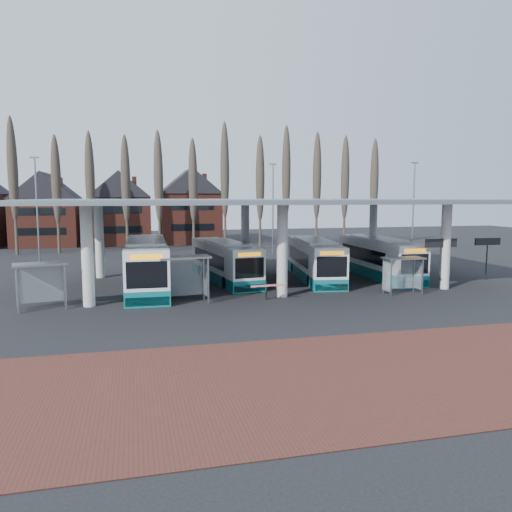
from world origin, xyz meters
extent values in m
plane|color=black|center=(0.00, 0.00, 0.00)|extent=(140.00, 140.00, 0.00)
cube|color=#542721|center=(0.00, -12.00, 0.01)|extent=(70.00, 10.00, 0.03)
cylinder|color=silver|center=(-12.00, 2.50, 3.00)|extent=(0.70, 0.70, 6.00)
cylinder|color=silver|center=(-12.00, 13.50, 3.00)|extent=(0.70, 0.70, 6.00)
cylinder|color=silver|center=(0.00, 2.50, 3.00)|extent=(0.70, 0.70, 6.00)
cylinder|color=silver|center=(0.00, 13.50, 3.00)|extent=(0.70, 0.70, 6.00)
cylinder|color=silver|center=(12.00, 2.50, 3.00)|extent=(0.70, 0.70, 6.00)
cylinder|color=silver|center=(12.00, 13.50, 3.00)|extent=(0.70, 0.70, 6.00)
cube|color=gray|center=(0.00, 8.00, 6.25)|extent=(32.00, 16.00, 0.12)
cube|color=silver|center=(0.00, 8.00, 6.32)|extent=(31.50, 15.50, 0.04)
cone|color=#473D33|center=(-22.00, 33.00, 7.25)|extent=(0.36, 0.36, 14.50)
ellipsoid|color=#473D33|center=(-22.00, 33.00, 8.99)|extent=(1.10, 1.10, 11.02)
cone|color=#473D33|center=(-18.00, 33.00, 7.25)|extent=(0.36, 0.36, 14.50)
ellipsoid|color=#473D33|center=(-18.00, 33.00, 8.99)|extent=(1.10, 1.10, 11.02)
cone|color=#473D33|center=(-14.00, 33.00, 7.25)|extent=(0.36, 0.36, 14.50)
ellipsoid|color=#473D33|center=(-14.00, 33.00, 8.99)|extent=(1.10, 1.10, 11.02)
cone|color=#473D33|center=(-10.00, 33.00, 7.25)|extent=(0.36, 0.36, 14.50)
ellipsoid|color=#473D33|center=(-10.00, 33.00, 8.99)|extent=(1.10, 1.10, 11.02)
cone|color=#473D33|center=(-6.00, 33.00, 7.25)|extent=(0.36, 0.36, 14.50)
ellipsoid|color=#473D33|center=(-6.00, 33.00, 8.99)|extent=(1.10, 1.10, 11.02)
cone|color=#473D33|center=(-2.00, 33.00, 7.25)|extent=(0.36, 0.36, 14.50)
ellipsoid|color=#473D33|center=(-2.00, 33.00, 8.99)|extent=(1.10, 1.10, 11.02)
cone|color=#473D33|center=(2.00, 33.00, 7.25)|extent=(0.36, 0.36, 14.50)
ellipsoid|color=#473D33|center=(2.00, 33.00, 8.99)|extent=(1.10, 1.10, 11.02)
cone|color=#473D33|center=(6.00, 33.00, 7.25)|extent=(0.36, 0.36, 14.50)
ellipsoid|color=#473D33|center=(6.00, 33.00, 8.99)|extent=(1.10, 1.10, 11.02)
cone|color=#473D33|center=(10.00, 33.00, 7.25)|extent=(0.36, 0.36, 14.50)
ellipsoid|color=#473D33|center=(10.00, 33.00, 8.99)|extent=(1.10, 1.10, 11.02)
cone|color=#473D33|center=(14.00, 33.00, 7.25)|extent=(0.36, 0.36, 14.50)
ellipsoid|color=#473D33|center=(14.00, 33.00, 8.99)|extent=(1.10, 1.10, 11.02)
cone|color=#473D33|center=(18.00, 33.00, 7.25)|extent=(0.36, 0.36, 14.50)
ellipsoid|color=#473D33|center=(18.00, 33.00, 8.99)|extent=(1.10, 1.10, 11.02)
cone|color=#473D33|center=(22.00, 33.00, 7.25)|extent=(0.36, 0.36, 14.50)
ellipsoid|color=#473D33|center=(22.00, 33.00, 8.99)|extent=(1.10, 1.10, 11.02)
cube|color=maroon|center=(-20.50, 44.00, 3.50)|extent=(8.00, 10.00, 7.00)
pyramid|color=black|center=(-20.50, 44.00, 10.50)|extent=(8.30, 10.30, 3.50)
cube|color=maroon|center=(-11.00, 44.00, 3.50)|extent=(8.00, 10.00, 7.00)
pyramid|color=black|center=(-11.00, 44.00, 10.50)|extent=(8.30, 10.30, 3.50)
cube|color=maroon|center=(-1.50, 44.00, 3.50)|extent=(8.00, 10.00, 7.00)
pyramid|color=black|center=(-1.50, 44.00, 10.50)|extent=(8.30, 10.30, 3.50)
cylinder|color=slate|center=(-18.00, 22.00, 5.00)|extent=(0.16, 0.16, 10.00)
cube|color=slate|center=(-18.00, 22.00, 10.10)|extent=(0.80, 0.15, 0.15)
cylinder|color=slate|center=(6.00, 26.00, 5.00)|extent=(0.16, 0.16, 10.00)
cube|color=slate|center=(6.00, 26.00, 10.10)|extent=(0.80, 0.15, 0.15)
cylinder|color=slate|center=(20.00, 20.00, 5.00)|extent=(0.16, 0.16, 10.00)
cube|color=slate|center=(20.00, 20.00, 10.10)|extent=(0.80, 0.15, 0.15)
cube|color=silver|center=(-8.48, 7.56, 1.90)|extent=(3.00, 12.74, 2.96)
cube|color=#0D6369|center=(-8.48, 7.56, 0.48)|extent=(3.02, 12.77, 0.95)
cube|color=silver|center=(-8.48, 7.56, 3.43)|extent=(2.61, 7.67, 0.19)
cube|color=black|center=(-8.47, 8.09, 2.01)|extent=(2.96, 9.19, 1.16)
cube|color=black|center=(-8.63, 1.24, 1.96)|extent=(2.37, 0.12, 1.59)
cube|color=black|center=(-8.33, 13.88, 2.01)|extent=(2.29, 0.12, 1.27)
cube|color=orange|center=(-8.63, 1.24, 3.01)|extent=(1.89, 0.10, 0.32)
cube|color=black|center=(-8.63, 1.25, 0.37)|extent=(2.56, 0.15, 0.53)
cylinder|color=black|center=(-9.80, 3.58, 0.51)|extent=(0.32, 1.02, 1.01)
cylinder|color=black|center=(-7.36, 3.52, 0.51)|extent=(0.32, 1.02, 1.01)
cylinder|color=black|center=(-9.61, 11.29, 0.51)|extent=(0.32, 1.02, 1.01)
cylinder|color=black|center=(-7.17, 11.23, 0.51)|extent=(0.32, 1.02, 1.01)
cube|color=silver|center=(-2.51, 9.71, 1.66)|extent=(3.80, 11.30, 2.59)
cube|color=#0D6369|center=(-2.51, 9.71, 0.42)|extent=(3.82, 11.32, 0.83)
cube|color=silver|center=(-2.51, 9.71, 3.00)|extent=(2.98, 6.87, 0.17)
cube|color=black|center=(-2.57, 10.17, 1.75)|extent=(3.43, 8.23, 1.02)
cube|color=black|center=(-1.78, 4.24, 1.71)|extent=(2.06, 0.33, 1.39)
cube|color=black|center=(-3.24, 15.19, 1.75)|extent=(1.99, 0.32, 1.11)
cube|color=orange|center=(-1.78, 4.24, 2.63)|extent=(1.64, 0.26, 0.28)
cube|color=black|center=(-1.78, 4.25, 0.32)|extent=(2.23, 0.37, 0.46)
cylinder|color=black|center=(-3.10, 6.09, 0.44)|extent=(0.37, 0.91, 0.89)
cylinder|color=black|center=(-0.99, 6.38, 0.44)|extent=(0.37, 0.91, 0.89)
cylinder|color=black|center=(-3.99, 12.78, 0.44)|extent=(0.37, 0.91, 0.89)
cylinder|color=black|center=(-1.88, 13.06, 0.44)|extent=(0.37, 0.91, 0.89)
cube|color=silver|center=(4.55, 8.80, 1.70)|extent=(4.00, 11.55, 2.64)
cube|color=#0D6369|center=(4.55, 8.80, 0.42)|extent=(4.02, 11.57, 0.85)
cube|color=silver|center=(4.55, 8.80, 3.07)|extent=(3.11, 7.03, 0.17)
cube|color=black|center=(4.62, 9.27, 1.79)|extent=(3.58, 8.42, 1.04)
cube|color=black|center=(3.75, 3.21, 1.75)|extent=(2.10, 0.36, 1.42)
cube|color=black|center=(5.36, 14.38, 1.79)|extent=(2.03, 0.35, 1.13)
cube|color=orange|center=(3.75, 3.21, 2.69)|extent=(1.67, 0.29, 0.28)
cube|color=black|center=(3.75, 3.22, 0.33)|extent=(2.27, 0.40, 0.47)
cylinder|color=black|center=(2.96, 5.41, 0.45)|extent=(0.39, 0.93, 0.91)
cylinder|color=black|center=(5.12, 5.09, 0.45)|extent=(0.39, 0.93, 0.91)
cylinder|color=black|center=(3.95, 12.22, 0.45)|extent=(0.39, 0.93, 0.91)
cylinder|color=black|center=(6.10, 11.91, 0.45)|extent=(0.39, 0.93, 0.91)
cube|color=silver|center=(10.12, 8.78, 1.71)|extent=(2.71, 11.47, 2.66)
cube|color=#0D6369|center=(10.12, 8.78, 0.43)|extent=(2.73, 11.49, 0.86)
cube|color=silver|center=(10.12, 8.78, 3.09)|extent=(2.35, 6.90, 0.17)
cube|color=black|center=(10.13, 9.26, 1.81)|extent=(2.67, 8.28, 1.05)
cube|color=black|center=(9.98, 3.09, 1.76)|extent=(2.14, 0.11, 1.43)
cube|color=black|center=(10.26, 14.47, 1.81)|extent=(2.06, 0.11, 1.14)
cube|color=orange|center=(9.98, 3.09, 2.71)|extent=(1.70, 0.09, 0.29)
cube|color=black|center=(9.98, 3.10, 0.33)|extent=(2.31, 0.13, 0.48)
cylinder|color=black|center=(8.93, 5.19, 0.46)|extent=(0.29, 0.92, 0.91)
cylinder|color=black|center=(11.13, 5.14, 0.46)|extent=(0.29, 0.92, 0.91)
cylinder|color=black|center=(9.10, 12.14, 0.46)|extent=(0.29, 0.92, 0.91)
cylinder|color=black|center=(11.30, 12.08, 0.46)|extent=(0.29, 0.92, 0.91)
cube|color=gray|center=(-15.69, 1.45, 1.30)|extent=(0.10, 0.10, 2.60)
cube|color=gray|center=(-13.24, 1.95, 1.30)|extent=(0.10, 0.10, 2.60)
cube|color=gray|center=(-15.92, 2.57, 1.30)|extent=(0.10, 0.10, 2.60)
cube|color=gray|center=(-13.47, 3.07, 1.30)|extent=(0.10, 0.10, 2.60)
cube|color=gray|center=(-14.58, 2.26, 2.65)|extent=(3.15, 2.01, 0.10)
cube|color=silver|center=(-14.71, 2.87, 1.35)|extent=(2.46, 0.54, 2.08)
cube|color=silver|center=(-15.85, 2.00, 1.35)|extent=(0.27, 1.13, 2.08)
cube|color=silver|center=(-13.31, 2.52, 1.35)|extent=(0.27, 1.13, 2.08)
cube|color=gray|center=(-7.66, 1.31, 1.40)|extent=(0.10, 0.10, 2.79)
cube|color=gray|center=(-4.99, 1.53, 1.40)|extent=(0.10, 0.10, 2.79)
cube|color=gray|center=(-7.76, 2.54, 1.40)|extent=(0.10, 0.10, 2.79)
cube|color=gray|center=(-5.09, 2.76, 1.40)|extent=(0.10, 0.10, 2.79)
cube|color=gray|center=(-6.38, 2.03, 2.85)|extent=(3.25, 1.81, 0.11)
cube|color=silver|center=(-6.43, 2.70, 1.45)|extent=(2.68, 0.26, 2.23)
cube|color=silver|center=(-7.77, 1.92, 1.45)|extent=(0.14, 1.23, 2.23)
cube|color=silver|center=(-4.99, 2.15, 1.45)|extent=(0.14, 1.23, 2.23)
cube|color=gray|center=(6.94, 0.87, 1.19)|extent=(0.08, 0.08, 2.38)
cube|color=gray|center=(9.23, 0.87, 1.19)|extent=(0.08, 0.08, 2.38)
cube|color=gray|center=(6.94, 1.92, 1.19)|extent=(0.08, 0.08, 2.38)
cube|color=gray|center=(9.23, 1.92, 1.19)|extent=(0.08, 0.08, 2.38)
cube|color=gray|center=(8.08, 1.40, 2.43)|extent=(2.67, 1.34, 0.10)
cube|color=silver|center=(8.08, 1.97, 1.24)|extent=(2.29, 0.04, 1.91)
cube|color=silver|center=(6.89, 1.40, 1.24)|extent=(0.04, 1.05, 1.91)
cube|color=silver|center=(9.27, 1.39, 1.24)|extent=(0.04, 1.05, 1.91)
cylinder|color=black|center=(11.56, 2.38, 1.75)|extent=(0.11, 0.11, 3.50)
cube|color=black|center=(11.56, 2.38, 3.28)|extent=(2.41, 0.19, 0.60)
cylinder|color=black|center=(17.43, 4.98, 1.62)|extent=(0.10, 0.10, 3.24)
cube|color=black|center=(17.43, 4.98, 3.03)|extent=(2.23, 0.15, 0.56)
cube|color=black|center=(-1.24, 1.86, 0.57)|extent=(0.08, 0.08, 1.15)
cube|color=red|center=(-1.24, 1.34, 0.99)|extent=(2.30, 0.27, 0.10)
camera|label=1|loc=(-9.32, -28.21, 6.48)|focal=35.00mm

